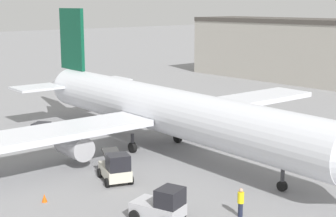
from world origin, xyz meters
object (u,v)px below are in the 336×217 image
at_px(belt_loader_truck, 116,168).
at_px(safety_cone_near, 44,198).
at_px(baggage_tug, 36,134).
at_px(pushback_tug, 162,205).
at_px(airplane, 161,110).
at_px(ground_crew_worker, 241,201).

height_order(belt_loader_truck, safety_cone_near, belt_loader_truck).
height_order(baggage_tug, pushback_tug, pushback_tug).
xyz_separation_m(airplane, baggage_tug, (-9.21, -7.18, -2.67)).
xyz_separation_m(airplane, belt_loader_truck, (4.31, -7.96, -2.51)).
bearing_deg(ground_crew_worker, baggage_tug, -161.94).
distance_m(baggage_tug, pushback_tug, 21.01).
bearing_deg(belt_loader_truck, pushback_tug, 5.71).
relative_size(belt_loader_truck, safety_cone_near, 6.64).
height_order(airplane, baggage_tug, airplane).
bearing_deg(baggage_tug, belt_loader_truck, -40.07).
relative_size(airplane, pushback_tug, 12.37).
bearing_deg(ground_crew_worker, pushback_tug, -108.52).
bearing_deg(belt_loader_truck, ground_crew_worker, 32.10).
xyz_separation_m(baggage_tug, safety_cone_near, (13.56, -6.49, -0.61)).
distance_m(ground_crew_worker, belt_loader_truck, 10.14).
xyz_separation_m(airplane, ground_crew_worker, (14.26, -6.00, -2.60)).
distance_m(airplane, pushback_tug, 15.52).
bearing_deg(belt_loader_truck, baggage_tug, -162.36).
bearing_deg(baggage_tug, airplane, 1.18).
distance_m(airplane, baggage_tug, 11.98).
bearing_deg(airplane, ground_crew_worker, -20.40).
height_order(baggage_tug, safety_cone_near, baggage_tug).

